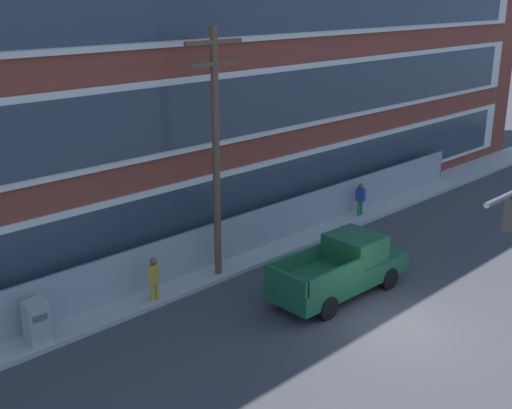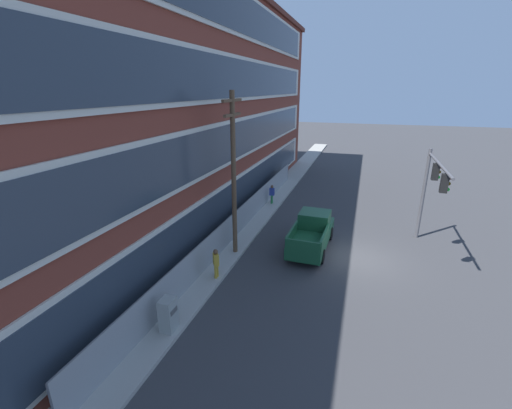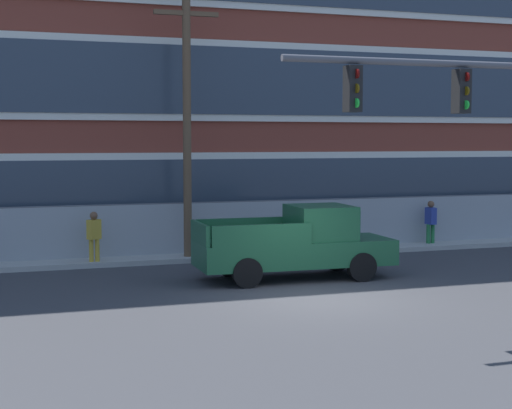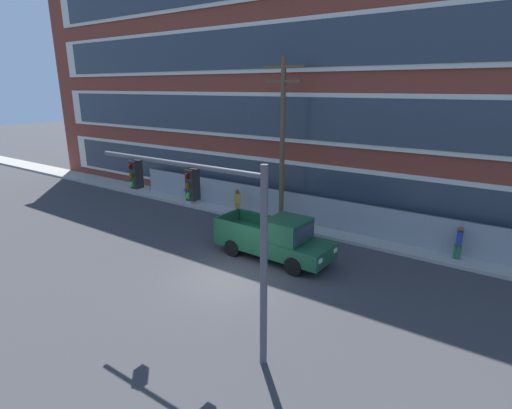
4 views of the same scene
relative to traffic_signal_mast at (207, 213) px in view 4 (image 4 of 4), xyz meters
name	(u,v)px [view 4 (image 4 of 4)]	position (x,y,z in m)	size (l,w,h in m)	color
ground_plane	(226,279)	(-2.16, 3.41, -4.11)	(160.00, 160.00, 0.00)	#38383A
sidewalk_building_side	(311,227)	(-2.16, 10.82, -4.03)	(80.00, 2.03, 0.16)	#9E9B93
brick_mill_building	(355,83)	(-2.44, 16.65, 3.66)	(50.49, 10.21, 15.53)	brown
chain_link_fence	(330,215)	(-1.11, 11.00, -3.18)	(28.71, 0.06, 1.83)	gray
traffic_signal_mast	(207,213)	(0.00, 0.00, 0.00)	(6.46, 0.43, 5.71)	#4C4C51
pickup_truck_dark_green	(275,239)	(-1.56, 6.20, -3.15)	(5.58, 2.14, 2.04)	#194C2D
utility_pole_near_corner	(282,137)	(-3.75, 10.26, 0.85)	(2.42, 0.26, 9.00)	brown
electrical_cabinet	(189,194)	(-10.83, 10.29, -3.35)	(0.65, 0.54, 1.51)	#939993
pedestrian_near_cabinet	(459,242)	(5.26, 10.53, -3.14)	(0.32, 0.42, 1.69)	#236B38
pedestrian_by_fence	(237,201)	(-6.71, 10.11, -3.14)	(0.46, 0.43, 1.69)	#B7932D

